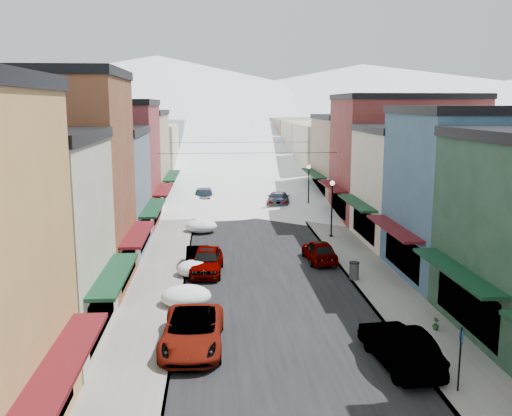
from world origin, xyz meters
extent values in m
cube|color=black|center=(0.00, 60.00, 0.01)|extent=(10.00, 160.00, 0.01)
cube|color=gray|center=(-6.60, 60.00, 0.07)|extent=(3.20, 160.00, 0.15)
cube|color=gray|center=(6.60, 60.00, 0.07)|extent=(3.20, 160.00, 0.15)
cube|color=slate|center=(-5.05, 60.00, 0.07)|extent=(0.10, 160.00, 0.15)
cube|color=slate|center=(5.05, 60.00, 0.07)|extent=(0.10, 160.00, 0.15)
cube|color=#550E14|center=(-7.60, 4.00, 3.20)|extent=(1.20, 7.22, 0.15)
cube|color=#0E341D|center=(-7.60, 12.50, 3.20)|extent=(1.20, 6.80, 0.15)
cube|color=brown|center=(-13.70, 20.50, 6.00)|extent=(11.00, 8.00, 12.00)
cube|color=black|center=(-13.70, 20.50, 12.25)|extent=(11.20, 8.20, 0.50)
cube|color=#550E14|center=(-7.60, 20.50, 3.20)|extent=(1.20, 6.80, 0.15)
cube|color=slate|center=(-13.20, 29.00, 4.25)|extent=(10.00, 9.00, 8.50)
cube|color=black|center=(-13.20, 29.00, 8.75)|extent=(10.20, 9.20, 0.50)
cube|color=#0E341D|center=(-7.60, 29.00, 3.20)|extent=(1.20, 7.65, 0.15)
cube|color=maroon|center=(-14.20, 38.00, 5.25)|extent=(12.00, 9.00, 10.50)
cube|color=black|center=(-14.20, 38.00, 10.75)|extent=(12.20, 9.20, 0.50)
cube|color=#550E14|center=(-7.60, 38.00, 3.20)|extent=(1.20, 7.65, 0.15)
cube|color=tan|center=(-13.20, 48.00, 4.75)|extent=(10.00, 11.00, 9.50)
cube|color=black|center=(-13.20, 48.00, 9.75)|extent=(10.20, 11.20, 0.50)
cube|color=#0E341D|center=(-7.60, 48.00, 3.20)|extent=(1.20, 9.35, 0.15)
cube|color=#0E341D|center=(7.60, 12.00, 3.20)|extent=(1.20, 7.65, 0.15)
cube|color=#315470|center=(13.20, 21.00, 5.00)|extent=(10.00, 9.00, 10.00)
cube|color=black|center=(13.20, 21.00, 10.25)|extent=(10.20, 9.20, 0.50)
cube|color=#550E14|center=(7.60, 21.00, 3.20)|extent=(1.20, 7.65, 0.15)
cube|color=beige|center=(13.70, 30.00, 4.25)|extent=(11.00, 9.00, 8.50)
cube|color=black|center=(13.70, 30.00, 8.75)|extent=(11.20, 9.20, 0.50)
cube|color=#0E341D|center=(7.60, 30.00, 3.20)|extent=(1.20, 7.65, 0.15)
cube|color=maroon|center=(14.20, 39.00, 5.50)|extent=(12.00, 9.00, 11.00)
cube|color=black|center=(14.20, 39.00, 11.25)|extent=(12.20, 9.20, 0.50)
cube|color=#550E14|center=(7.60, 39.00, 3.20)|extent=(1.20, 7.65, 0.15)
cube|color=#8D765C|center=(13.20, 49.00, 4.50)|extent=(10.00, 11.00, 9.00)
cube|color=black|center=(13.20, 49.00, 9.25)|extent=(10.20, 11.20, 0.50)
cube|color=#0E341D|center=(7.60, 49.00, 3.20)|extent=(1.20, 9.35, 0.15)
cube|color=gray|center=(-12.50, 62.00, 4.00)|extent=(9.00, 13.00, 8.00)
cube|color=gray|center=(12.50, 62.00, 4.00)|extent=(9.00, 13.00, 8.00)
cube|color=gray|center=(-12.50, 76.00, 4.00)|extent=(9.00, 13.00, 8.00)
cube|color=gray|center=(12.50, 76.00, 4.00)|extent=(9.00, 13.00, 8.00)
cube|color=gray|center=(-12.50, 90.00, 4.00)|extent=(9.00, 13.00, 8.00)
cube|color=gray|center=(12.50, 90.00, 4.00)|extent=(9.00, 13.00, 8.00)
cube|color=gray|center=(-12.50, 104.00, 4.00)|extent=(9.00, 13.00, 8.00)
cube|color=gray|center=(12.50, 104.00, 4.00)|extent=(9.00, 13.00, 8.00)
cube|color=silver|center=(0.00, 225.00, 6.00)|extent=(360.00, 40.00, 12.00)
cone|color=white|center=(-30.00, 275.00, 17.00)|extent=(300.00, 300.00, 34.00)
cone|color=white|center=(70.00, 270.00, 15.00)|extent=(320.00, 320.00, 30.00)
cylinder|color=black|center=(0.00, 40.00, 6.20)|extent=(16.40, 0.04, 0.04)
cylinder|color=black|center=(0.00, 55.00, 6.20)|extent=(16.40, 0.04, 0.04)
imported|color=#BBBBBD|center=(-4.21, 11.71, 0.79)|extent=(2.83, 5.78, 1.58)
imported|color=#AFB1B8|center=(-3.71, 23.03, 0.83)|extent=(2.28, 4.97, 1.65)
imported|color=black|center=(-4.30, 23.94, 0.70)|extent=(1.54, 4.26, 1.40)
imported|color=#989B9F|center=(-4.30, 48.24, 0.85)|extent=(2.39, 5.89, 1.71)
imported|color=black|center=(4.30, 9.42, 0.83)|extent=(2.28, 5.22, 1.67)
imported|color=gray|center=(3.92, 25.17, 0.76)|extent=(2.01, 4.53, 1.52)
imported|color=black|center=(3.50, 46.27, 0.83)|extent=(3.03, 5.98, 1.66)
imported|color=gray|center=(-0.92, 51.52, 0.82)|extent=(2.56, 5.04, 1.65)
imported|color=#BABABC|center=(2.02, 68.85, 0.75)|extent=(2.89, 5.55, 1.49)
cylinder|color=black|center=(5.70, 6.89, 1.38)|extent=(0.07, 0.07, 2.47)
cube|color=navy|center=(5.70, 6.89, 2.28)|extent=(0.04, 0.34, 0.45)
cylinder|color=#525457|center=(5.20, 20.65, 0.65)|extent=(0.58, 0.58, 1.01)
cylinder|color=black|center=(5.20, 20.65, 1.18)|extent=(0.63, 0.63, 0.07)
cylinder|color=black|center=(6.13, 31.96, 0.20)|extent=(0.31, 0.31, 0.10)
cylinder|color=black|center=(6.13, 31.96, 2.23)|extent=(0.12, 0.12, 4.16)
sphere|color=white|center=(6.13, 31.96, 4.46)|extent=(0.37, 0.37, 0.37)
cylinder|color=black|center=(6.20, 43.57, 0.20)|extent=(0.31, 0.31, 0.10)
cylinder|color=black|center=(6.20, 43.57, 2.25)|extent=(0.13, 0.13, 4.19)
sphere|color=white|center=(6.20, 43.57, 4.50)|extent=(0.38, 0.38, 0.38)
imported|color=#265428|center=(7.11, 12.59, 0.44)|extent=(0.45, 0.45, 0.57)
ellipsoid|color=white|center=(-4.74, 17.02, 0.57)|extent=(2.67, 2.26, 1.13)
ellipsoid|color=white|center=(-4.54, 18.22, 0.29)|extent=(1.14, 1.03, 0.57)
ellipsoid|color=white|center=(-4.30, 22.27, 0.54)|extent=(2.54, 2.15, 1.07)
ellipsoid|color=white|center=(-4.10, 23.47, 0.27)|extent=(1.09, 0.98, 0.54)
ellipsoid|color=white|center=(-4.30, 34.72, 0.56)|extent=(2.64, 2.23, 1.12)
ellipsoid|color=white|center=(-4.10, 35.92, 0.28)|extent=(1.13, 1.02, 0.56)
camera|label=1|loc=(-3.17, -11.99, 10.56)|focal=40.00mm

